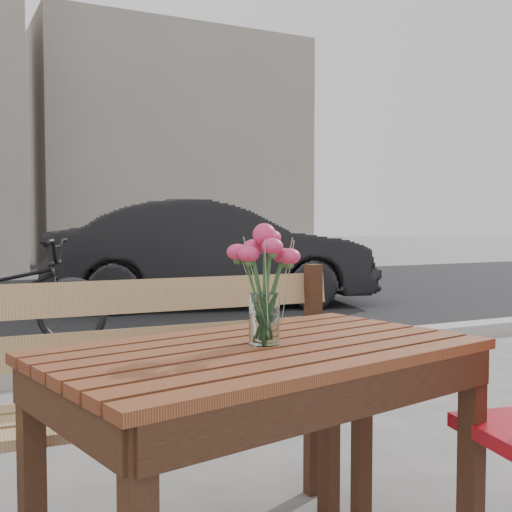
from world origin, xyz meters
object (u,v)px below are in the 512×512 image
at_px(main_table, 264,388).
at_px(parked_car, 211,254).
at_px(main_vase, 264,269).
at_px(bicycle, 1,293).

bearing_deg(main_table, parked_car, 57.23).
relative_size(main_vase, parked_car, 0.08).
distance_m(main_vase, parked_car, 6.34).
bearing_deg(main_vase, main_table, -116.16).
xyz_separation_m(main_table, main_vase, (0.01, 0.01, 0.32)).
height_order(main_table, parked_car, parked_car).
bearing_deg(bicycle, main_table, -153.17).
distance_m(main_table, bicycle, 4.20).
relative_size(main_vase, bicycle, 0.19).
height_order(main_vase, parked_car, parked_car).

